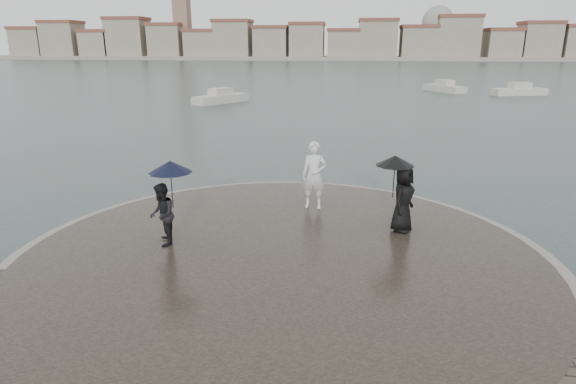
# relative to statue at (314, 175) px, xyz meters

# --- Properties ---
(ground) EXTENTS (400.00, 400.00, 0.00)m
(ground) POSITION_rel_statue_xyz_m (-0.51, -6.89, -1.34)
(ground) COLOR #2B3835
(ground) RESTS_ON ground
(kerb_ring) EXTENTS (12.50, 12.50, 0.32)m
(kerb_ring) POSITION_rel_statue_xyz_m (-0.51, -3.39, -1.18)
(kerb_ring) COLOR gray
(kerb_ring) RESTS_ON ground
(quay_tip) EXTENTS (11.90, 11.90, 0.36)m
(quay_tip) POSITION_rel_statue_xyz_m (-0.51, -3.39, -1.16)
(quay_tip) COLOR #2D261E
(quay_tip) RESTS_ON ground
(statue) EXTENTS (0.74, 0.51, 1.96)m
(statue) POSITION_rel_statue_xyz_m (0.00, 0.00, 0.00)
(statue) COLOR silver
(statue) RESTS_ON quay_tip
(visitor_left) EXTENTS (1.14, 1.04, 2.04)m
(visitor_left) POSITION_rel_statue_xyz_m (-3.31, -3.12, 0.13)
(visitor_left) COLOR black
(visitor_left) RESTS_ON quay_tip
(visitor_right) EXTENTS (1.17, 1.09, 1.95)m
(visitor_right) POSITION_rel_statue_xyz_m (2.30, -1.55, 0.11)
(visitor_right) COLOR black
(visitor_right) RESTS_ON quay_tip
(far_skyline) EXTENTS (260.00, 20.00, 37.00)m
(far_skyline) POSITION_rel_statue_xyz_m (-6.81, 153.82, 4.27)
(far_skyline) COLOR gray
(far_skyline) RESTS_ON ground
(boats) EXTENTS (33.57, 18.74, 1.50)m
(boats) POSITION_rel_statue_xyz_m (6.59, 36.55, -0.96)
(boats) COLOR #BAB5A7
(boats) RESTS_ON ground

